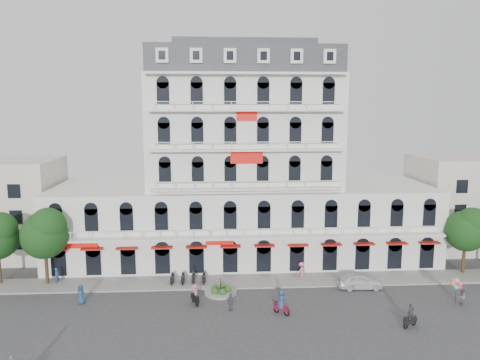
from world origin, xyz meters
name	(u,v)px	position (x,y,z in m)	size (l,w,h in m)	color
ground	(257,320)	(0.00, 0.00, 0.00)	(120.00, 120.00, 0.00)	#38383A
sidewalk	(248,281)	(0.00, 9.00, 0.08)	(53.00, 4.00, 0.16)	gray
main_building	(243,177)	(0.00, 18.00, 9.96)	(45.00, 15.00, 25.80)	silver
flank_building_west	(0,208)	(-30.00, 20.00, 6.00)	(14.00, 10.00, 12.00)	beige
flank_building_east	(470,202)	(30.00, 20.00, 6.00)	(14.00, 10.00, 12.00)	beige
traffic_island	(221,291)	(-3.00, 6.00, 0.26)	(3.20, 3.20, 1.60)	gray
parked_scooter_row	(188,284)	(-6.35, 8.80, 0.00)	(4.40, 1.80, 1.10)	black
tree_west_inner	(45,232)	(-20.95, 9.48, 5.68)	(4.76, 4.76, 8.25)	#382314
tree_east_inner	(466,228)	(24.05, 9.98, 5.21)	(4.40, 4.37, 7.57)	#382314
parked_car	(360,281)	(11.21, 6.54, 0.78)	(1.84, 4.56, 1.55)	silver
rider_east	(282,302)	(2.34, 1.02, 1.14)	(1.38, 1.23, 2.26)	maroon
rider_northeast	(410,315)	(12.79, -2.09, 1.05)	(1.50, 1.10, 2.14)	black
rider_center	(195,294)	(-5.47, 3.63, 1.02)	(0.87, 1.63, 1.98)	black
pedestrian_left	(81,294)	(-16.16, 4.40, 0.92)	(0.90, 0.59, 1.85)	navy
pedestrian_mid	(231,302)	(-2.16, 2.02, 0.82)	(0.96, 0.40, 1.64)	#515258
pedestrian_right	(301,271)	(5.76, 9.50, 0.94)	(1.21, 0.70, 1.87)	#D9728C
pedestrian_far	(57,276)	(-20.00, 9.50, 0.90)	(0.66, 0.43, 1.81)	navy
balloon_vendor	(460,292)	(19.23, 1.93, 1.26)	(1.51, 1.38, 2.45)	slate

